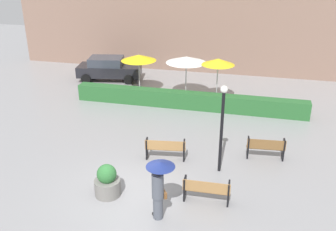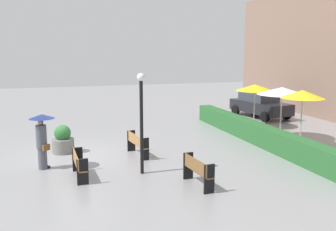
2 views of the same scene
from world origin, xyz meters
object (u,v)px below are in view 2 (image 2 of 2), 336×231
object	(u,v)px
lamp_post	(141,112)
patio_umbrella_yellow_far	(303,94)
parked_car	(260,105)
bench_mid_center	(137,143)
patio_umbrella_yellow	(255,88)
patio_umbrella_white	(282,91)
pedestrian_with_umbrella	(42,135)
bench_near_right	(79,163)
bench_far_right	(197,170)
planter_pot	(63,141)

from	to	relation	value
lamp_post	patio_umbrella_yellow_far	xyz separation A→B (m)	(-1.04, 7.33, 0.23)
lamp_post	patio_umbrella_yellow_far	bearing A→B (deg)	98.04
patio_umbrella_yellow_far	parked_car	bearing A→B (deg)	161.19
bench_mid_center	parked_car	bearing A→B (deg)	123.67
patio_umbrella_yellow	patio_umbrella_white	distance (m)	2.96
pedestrian_with_umbrella	parked_car	size ratio (longest dim) A/B	0.46
bench_near_right	bench_far_right	xyz separation A→B (m)	(1.95, 3.55, 0.03)
patio_umbrella_yellow_far	patio_umbrella_yellow	bearing A→B (deg)	174.00
bench_mid_center	patio_umbrella_yellow	distance (m)	8.46
bench_far_right	planter_pot	bearing A→B (deg)	-143.90
patio_umbrella_yellow	patio_umbrella_yellow_far	size ratio (longest dim) A/B	0.93
planter_pot	patio_umbrella_yellow	distance (m)	10.75
lamp_post	parked_car	size ratio (longest dim) A/B	0.80
bench_far_right	planter_pot	size ratio (longest dim) A/B	1.32
bench_near_right	parked_car	distance (m)	14.78
planter_pot	patio_umbrella_yellow_far	distance (m)	10.41
lamp_post	patio_umbrella_white	distance (m)	8.09
pedestrian_with_umbrella	lamp_post	world-z (taller)	lamp_post
patio_umbrella_yellow	parked_car	size ratio (longest dim) A/B	0.55
patio_umbrella_yellow_far	parked_car	world-z (taller)	patio_umbrella_yellow_far
bench_far_right	pedestrian_with_umbrella	distance (m)	5.81
pedestrian_with_umbrella	bench_mid_center	bearing A→B (deg)	101.18
bench_mid_center	patio_umbrella_yellow	world-z (taller)	patio_umbrella_yellow
patio_umbrella_white	parked_car	bearing A→B (deg)	157.74
lamp_post	patio_umbrella_yellow_far	world-z (taller)	lamp_post
patio_umbrella_yellow	bench_near_right	bearing A→B (deg)	-60.70
planter_pot	patio_umbrella_yellow	size ratio (longest dim) A/B	0.49
bench_mid_center	lamp_post	size ratio (longest dim) A/B	0.48
pedestrian_with_umbrella	patio_umbrella_yellow	distance (m)	11.99
lamp_post	patio_umbrella_white	size ratio (longest dim) A/B	1.38
planter_pot	lamp_post	xyz separation A→B (m)	(3.66, 2.55, 1.69)
lamp_post	planter_pot	bearing A→B (deg)	-145.09
bench_mid_center	planter_pot	bearing A→B (deg)	-115.46
bench_mid_center	parked_car	distance (m)	11.54
bench_far_right	patio_umbrella_white	size ratio (longest dim) A/B	0.62
patio_umbrella_white	parked_car	distance (m)	6.47
patio_umbrella_white	bench_near_right	bearing A→B (deg)	-74.66
lamp_post	parked_car	bearing A→B (deg)	131.13
patio_umbrella_yellow_far	bench_mid_center	bearing A→B (deg)	-100.12
patio_umbrella_white	bench_far_right	bearing A→B (deg)	-53.18
patio_umbrella_yellow	patio_umbrella_white	size ratio (longest dim) A/B	0.95
bench_mid_center	pedestrian_with_umbrella	size ratio (longest dim) A/B	0.82
bench_near_right	bench_far_right	distance (m)	4.06
bench_near_right	pedestrian_with_umbrella	bearing A→B (deg)	-139.34
bench_mid_center	bench_near_right	bearing A→B (deg)	-50.26
bench_far_right	bench_near_right	bearing A→B (deg)	-118.77
bench_near_right	patio_umbrella_yellow	size ratio (longest dim) A/B	0.67
patio_umbrella_white	parked_car	size ratio (longest dim) A/B	0.58
pedestrian_with_umbrella	patio_umbrella_yellow_far	size ratio (longest dim) A/B	0.78
parked_car	patio_umbrella_yellow	bearing A→B (deg)	-36.27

